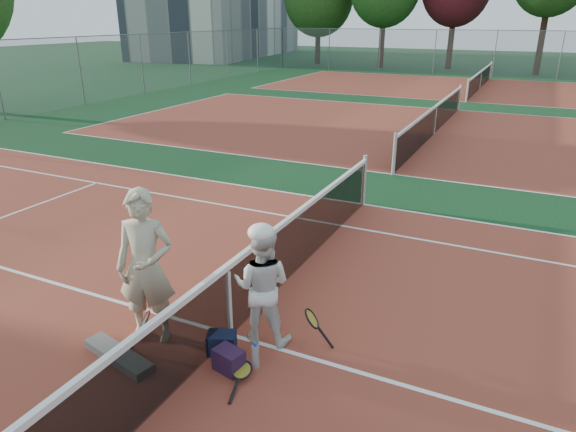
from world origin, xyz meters
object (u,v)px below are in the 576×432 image
Objects in this scene: player_b at (262,286)px; racket_black_held at (312,329)px; net_main at (229,301)px; racket_spare at (242,372)px; racket_red at (146,332)px; sports_bag_purple at (229,360)px; water_bottle at (255,357)px; sports_bag_navy at (222,343)px; player_a at (146,267)px.

player_b reaches higher than racket_black_held.
net_main reaches higher than racket_spare.
racket_red reaches higher than sports_bag_purple.
racket_black_held is 0.80m from water_bottle.
racket_spare is 1.76× the size of sports_bag_purple.
racket_red is at bearing 79.49° from racket_spare.
net_main is 0.50m from player_b.
net_main reaches higher than racket_red.
sports_bag_navy is (-0.31, -0.48, -0.62)m from player_b.
sports_bag_navy is at bearing 43.43° from racket_spare.
water_bottle is at bearing -28.70° from racket_spare.
net_main is at bearing 8.61° from racket_red.
player_a is at bearing -152.90° from net_main.
player_b reaches higher than racket_red.
sports_bag_purple is (-0.68, -0.84, -0.12)m from racket_black_held.
player_b is 4.47× the size of sports_bag_purple.
net_main reaches higher than racket_black_held.
racket_spare is 0.24m from water_bottle.
racket_black_held is (1.77, 0.96, -0.02)m from racket_red.
racket_red reaches higher than water_bottle.
player_a is at bearing -179.37° from water_bottle.
sports_bag_navy is at bearing -12.19° from racket_red.
player_a is 1.72m from racket_spare.
player_a is 1.43m from player_b.
racket_black_held is at bearing -1.00° from player_a.
racket_red is 1.80× the size of water_bottle.
racket_red is (0.14, -0.27, -0.72)m from player_a.
player_a is at bearing 81.47° from racket_red.
player_b reaches higher than sports_bag_navy.
player_b is at bearing 85.45° from sports_bag_purple.
racket_spare is (0.55, -0.65, -0.44)m from net_main.
player_b is 0.80m from racket_black_held.
player_b is 0.96m from sports_bag_purple.
player_a is at bearing 68.36° from racket_spare.
player_b is 2.80× the size of racket_red.
player_b is 4.43× the size of sports_bag_navy.
racket_red is at bearing -83.57° from player_a.
player_a is at bearing 4.61° from racket_black_held.
net_main is at bearing 105.56° from sports_bag_navy.
player_b is 1.04m from racket_spare.
player_a reaches higher than water_bottle.
racket_black_held is 1.51× the size of sports_bag_purple.
player_a is at bearing 172.74° from sports_bag_purple.
sports_bag_navy is at bearing -15.30° from player_a.
net_main reaches higher than sports_bag_purple.
water_bottle reaches higher than sports_bag_navy.
racket_spare is at bearing -32.89° from sports_bag_navy.
player_a is 3.32× the size of racket_spare.
player_a reaches higher than racket_spare.
water_bottle reaches higher than sports_bag_purple.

